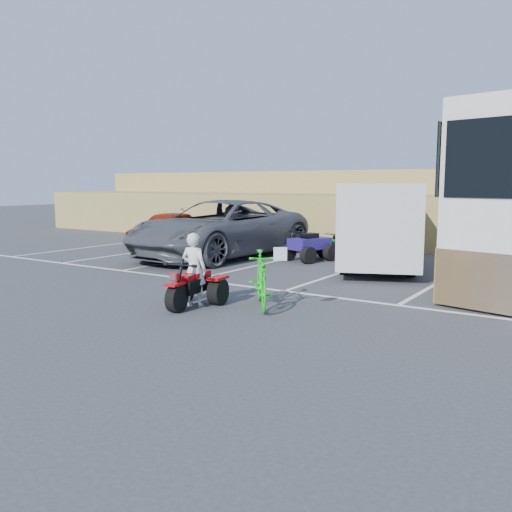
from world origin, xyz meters
The scene contains 11 objects.
ground centered at (0.00, 0.00, 0.00)m, with size 100.00×100.00×0.00m, color #37373A.
parking_stripes centered at (0.87, 4.07, 0.00)m, with size 28.00×5.16×0.01m.
grass_embankment centered at (0.00, 15.48, 1.42)m, with size 40.00×8.50×3.10m.
red_trike_atv centered at (-0.78, -0.04, 0.00)m, with size 1.09×1.46×0.95m, color #AF0A0E, non-canonical shape.
rider centered at (-0.80, 0.11, 0.75)m, with size 0.55×0.36×1.50m, color white.
green_dirt_bike centered at (0.42, 0.74, 0.57)m, with size 0.53×1.89×1.14m, color #14BF19.
grey_pickup centered at (-4.82, 6.31, 0.96)m, with size 3.20×6.94×1.93m, color #4C4E54.
red_car centered at (-8.74, 7.95, 0.69)m, with size 1.63×4.05×1.38m, color maroon.
cargo_trailer centered at (0.51, 6.88, 1.34)m, with size 3.95×5.73×2.48m.
quad_atv_blue centered at (-1.85, 7.14, 0.00)m, with size 1.15×1.54×1.00m, color navy, non-canonical shape.
quad_atv_green centered at (-1.43, 8.53, 0.00)m, with size 0.95×1.28×0.83m, color #145B25, non-canonical shape.
Camera 1 is at (6.22, -8.28, 2.49)m, focal length 38.00 mm.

